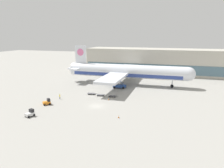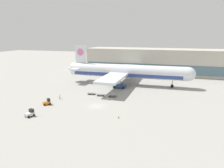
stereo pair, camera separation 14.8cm
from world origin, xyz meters
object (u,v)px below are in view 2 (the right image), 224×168
(airplane_main, at_px, (125,72))
(baggage_tug_mid, at_px, (30,113))
(baggage_tug_foreground, at_px, (47,102))
(baggage_dolly_third, at_px, (112,96))
(traffic_cone_near, at_px, (109,99))
(baggage_dolly_second, at_px, (101,95))
(baggage_dolly_lead, at_px, (91,93))
(traffic_cone_far, at_px, (119,117))
(ground_crew_near, at_px, (60,96))
(scissor_lift_loader, at_px, (120,83))

(airplane_main, distance_m, baggage_tug_mid, 48.41)
(baggage_tug_foreground, xyz_separation_m, baggage_dolly_third, (17.12, 14.82, -0.49))
(traffic_cone_near, bearing_deg, baggage_dolly_second, 137.54)
(baggage_tug_foreground, distance_m, baggage_dolly_second, 19.48)
(baggage_tug_mid, bearing_deg, baggage_dolly_third, -14.29)
(baggage_tug_mid, bearing_deg, airplane_main, -0.07)
(baggage_tug_mid, relative_size, baggage_dolly_third, 0.73)
(baggage_tug_foreground, height_order, baggage_dolly_lead, baggage_tug_foreground)
(baggage_dolly_third, xyz_separation_m, traffic_cone_far, (7.74, -18.63, -0.04))
(airplane_main, distance_m, baggage_dolly_third, 21.57)
(traffic_cone_far, bearing_deg, baggage_tug_mid, -164.70)
(baggage_tug_foreground, xyz_separation_m, ground_crew_near, (0.59, 6.65, 0.19))
(baggage_dolly_second, bearing_deg, traffic_cone_near, -50.34)
(baggage_dolly_lead, xyz_separation_m, baggage_dolly_second, (3.98, -0.81, 0.00))
(airplane_main, height_order, baggage_tug_mid, airplane_main)
(baggage_dolly_third, bearing_deg, scissor_lift_loader, 87.38)
(traffic_cone_near, bearing_deg, baggage_dolly_third, 89.40)
(baggage_tug_mid, relative_size, traffic_cone_far, 3.80)
(baggage_tug_foreground, distance_m, traffic_cone_near, 20.19)
(airplane_main, xyz_separation_m, ground_crew_near, (-15.60, -29.02, -4.77))
(scissor_lift_loader, height_order, baggage_dolly_lead, scissor_lift_loader)
(airplane_main, relative_size, baggage_dolly_third, 15.39)
(baggage_tug_foreground, bearing_deg, baggage_dolly_lead, 16.29)
(airplane_main, bearing_deg, baggage_tug_mid, -109.18)
(ground_crew_near, bearing_deg, airplane_main, 101.92)
(traffic_cone_near, height_order, traffic_cone_far, same)
(baggage_dolly_lead, bearing_deg, baggage_tug_mid, -113.21)
(airplane_main, xyz_separation_m, scissor_lift_loader, (-0.35, -6.88, -3.66))
(scissor_lift_loader, bearing_deg, traffic_cone_far, -75.94)
(ground_crew_near, bearing_deg, scissor_lift_loader, 95.62)
(baggage_dolly_lead, height_order, baggage_dolly_third, same)
(traffic_cone_near, distance_m, traffic_cone_far, 16.51)
(baggage_tug_mid, bearing_deg, scissor_lift_loader, -2.50)
(scissor_lift_loader, xyz_separation_m, baggage_dolly_lead, (-7.24, -13.11, -1.79))
(ground_crew_near, distance_m, traffic_cone_near, 17.01)
(airplane_main, height_order, baggage_dolly_second, airplane_main)
(traffic_cone_near, xyz_separation_m, traffic_cone_far, (7.79, -14.56, 0.00))
(airplane_main, bearing_deg, traffic_cone_far, -79.03)
(airplane_main, height_order, baggage_tug_foreground, airplane_main)
(airplane_main, relative_size, scissor_lift_loader, 10.02)
(traffic_cone_near, bearing_deg, baggage_tug_foreground, -147.80)
(baggage_dolly_second, distance_m, ground_crew_near, 14.55)
(baggage_dolly_lead, bearing_deg, baggage_dolly_third, -13.64)
(baggage_tug_mid, bearing_deg, baggage_tug_foreground, 26.08)
(ground_crew_near, distance_m, traffic_cone_far, 26.44)
(airplane_main, bearing_deg, scissor_lift_loader, -94.36)
(baggage_tug_mid, xyz_separation_m, ground_crew_near, (-0.92, 16.85, 0.19))
(airplane_main, height_order, baggage_dolly_lead, airplane_main)
(baggage_tug_foreground, height_order, baggage_dolly_third, baggage_tug_foreground)
(baggage_tug_mid, relative_size, traffic_cone_near, 3.81)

